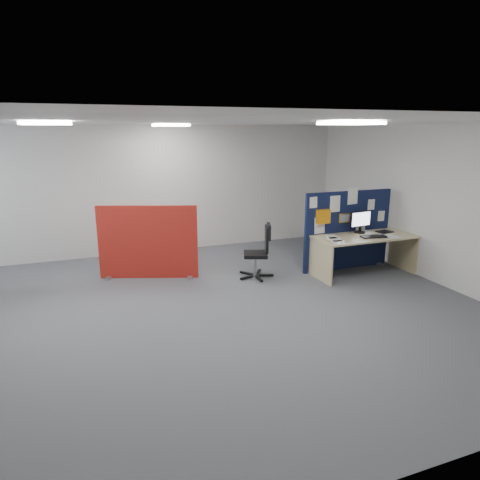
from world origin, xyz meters
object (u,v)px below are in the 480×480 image
object	(u,v)px
main_desk	(363,244)
monitor_main	(361,221)
navy_divider	(346,230)
office_chair	(261,248)
red_divider	(148,243)

from	to	relation	value
main_desk	monitor_main	world-z (taller)	monitor_main
navy_divider	main_desk	size ratio (longest dim) A/B	0.97
navy_divider	monitor_main	world-z (taller)	navy_divider
monitor_main	office_chair	xyz separation A→B (m)	(-1.88, 0.28, -0.41)
main_desk	red_divider	bearing A→B (deg)	162.95
monitor_main	office_chair	world-z (taller)	monitor_main
navy_divider	main_desk	xyz separation A→B (m)	(0.12, -0.35, -0.19)
monitor_main	main_desk	bearing A→B (deg)	-113.27
navy_divider	red_divider	size ratio (longest dim) A/B	1.08
navy_divider	office_chair	xyz separation A→B (m)	(-1.71, 0.10, -0.21)
office_chair	monitor_main	bearing A→B (deg)	11.46
navy_divider	monitor_main	distance (m)	0.32
navy_divider	red_divider	bearing A→B (deg)	167.66
red_divider	office_chair	world-z (taller)	red_divider
navy_divider	monitor_main	xyz separation A→B (m)	(0.18, -0.18, 0.20)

